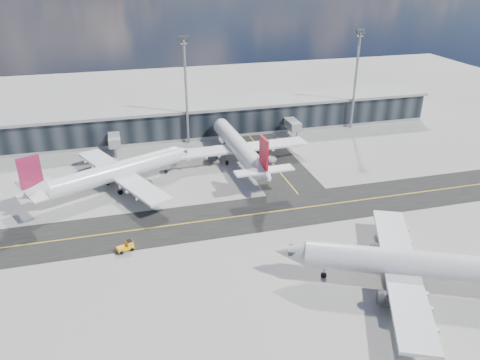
{
  "coord_description": "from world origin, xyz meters",
  "views": [
    {
      "loc": [
        -17.96,
        -74.8,
        46.58
      ],
      "look_at": [
        4.81,
        10.16,
        5.0
      ],
      "focal_mm": 35.0,
      "sensor_mm": 36.0,
      "label": 1
    }
  ],
  "objects_px": {
    "airliner_redtail": "(239,147)",
    "service_van": "(266,157)",
    "airliner_near": "(413,264)",
    "baggage_tug": "(127,246)",
    "airliner_af": "(114,172)"
  },
  "relations": [
    {
      "from": "airliner_redtail",
      "to": "baggage_tug",
      "type": "distance_m",
      "value": 44.23
    },
    {
      "from": "airliner_af",
      "to": "baggage_tug",
      "type": "xyz_separation_m",
      "value": [
        1.33,
        -25.7,
        -3.18
      ]
    },
    {
      "from": "airliner_af",
      "to": "airliner_redtail",
      "type": "xyz_separation_m",
      "value": [
        30.56,
        7.33,
        0.19
      ]
    },
    {
      "from": "airliner_near",
      "to": "baggage_tug",
      "type": "bearing_deg",
      "value": 87.59
    },
    {
      "from": "airliner_af",
      "to": "service_van",
      "type": "bearing_deg",
      "value": 75.82
    },
    {
      "from": "airliner_near",
      "to": "service_van",
      "type": "xyz_separation_m",
      "value": [
        -6.06,
        54.58,
        -3.31
      ]
    },
    {
      "from": "airliner_near",
      "to": "baggage_tug",
      "type": "xyz_separation_m",
      "value": [
        -42.48,
        21.7,
        -3.26
      ]
    },
    {
      "from": "airliner_near",
      "to": "airliner_af",
      "type": "bearing_deg",
      "value": 67.39
    },
    {
      "from": "airliner_redtail",
      "to": "airliner_near",
      "type": "xyz_separation_m",
      "value": [
        13.25,
        -54.72,
        -0.1
      ]
    },
    {
      "from": "baggage_tug",
      "to": "airliner_near",
      "type": "bearing_deg",
      "value": 45.25
    },
    {
      "from": "airliner_redtail",
      "to": "service_van",
      "type": "distance_m",
      "value": 7.96
    },
    {
      "from": "airliner_near",
      "to": "airliner_redtail",
      "type": "bearing_deg",
      "value": 38.25
    },
    {
      "from": "airliner_near",
      "to": "baggage_tug",
      "type": "distance_m",
      "value": 47.81
    },
    {
      "from": "baggage_tug",
      "to": "service_van",
      "type": "height_order",
      "value": "baggage_tug"
    },
    {
      "from": "airliner_redtail",
      "to": "service_van",
      "type": "height_order",
      "value": "airliner_redtail"
    }
  ]
}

